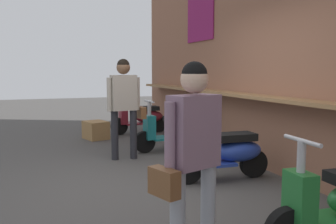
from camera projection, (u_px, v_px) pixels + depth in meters
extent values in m
plane|color=#474442|center=(153.00, 188.00, 4.78)|extent=(33.19, 33.19, 0.00)
cube|color=#8C5B44|center=(288.00, 48.00, 5.28)|extent=(11.85, 0.25, 3.66)
cube|color=olive|center=(268.00, 98.00, 5.25)|extent=(10.67, 0.36, 0.05)
cube|color=#841E56|center=(200.00, 6.00, 7.58)|extent=(1.21, 0.02, 1.42)
ellipsoid|color=maroon|center=(149.00, 116.00, 9.04)|extent=(0.41, 0.72, 0.30)
cube|color=black|center=(147.00, 108.00, 9.00)|extent=(0.33, 0.56, 0.10)
cube|color=maroon|center=(135.00, 123.00, 8.92)|extent=(0.40, 0.52, 0.04)
cube|color=maroon|center=(123.00, 115.00, 8.78)|extent=(0.29, 0.17, 0.44)
cylinder|color=#B7B7BC|center=(123.00, 109.00, 8.76)|extent=(0.07, 0.07, 0.70)
cylinder|color=#B7B7BC|center=(123.00, 95.00, 8.72)|extent=(0.46, 0.06, 0.04)
cylinder|color=black|center=(119.00, 126.00, 8.77)|extent=(0.12, 0.40, 0.40)
cylinder|color=black|center=(159.00, 124.00, 9.16)|extent=(0.12, 0.40, 0.40)
ellipsoid|color=#197075|center=(181.00, 129.00, 7.11)|extent=(0.41, 0.72, 0.30)
cube|color=black|center=(179.00, 119.00, 7.06)|extent=(0.32, 0.56, 0.10)
cube|color=#197075|center=(164.00, 138.00, 6.99)|extent=(0.40, 0.52, 0.04)
cube|color=#197075|center=(149.00, 127.00, 6.85)|extent=(0.29, 0.17, 0.44)
cylinder|color=#B7B7BC|center=(149.00, 120.00, 6.83)|extent=(0.07, 0.07, 0.70)
cylinder|color=#B7B7BC|center=(149.00, 101.00, 6.79)|extent=(0.46, 0.06, 0.04)
cylinder|color=black|center=(144.00, 142.00, 6.84)|extent=(0.12, 0.40, 0.40)
cylinder|color=black|center=(193.00, 138.00, 7.22)|extent=(0.12, 0.40, 0.40)
ellipsoid|color=#233D9E|center=(238.00, 151.00, 5.16)|extent=(0.41, 0.72, 0.30)
cube|color=black|center=(235.00, 137.00, 5.13)|extent=(0.32, 0.56, 0.10)
cube|color=#233D9E|center=(215.00, 163.00, 5.07)|extent=(0.40, 0.52, 0.04)
cube|color=#233D9E|center=(195.00, 149.00, 4.96)|extent=(0.29, 0.17, 0.44)
cylinder|color=#B7B7BC|center=(195.00, 139.00, 4.94)|extent=(0.07, 0.07, 0.70)
cylinder|color=#B7B7BC|center=(195.00, 113.00, 4.90)|extent=(0.46, 0.05, 0.04)
cylinder|color=black|center=(188.00, 169.00, 4.96)|extent=(0.12, 0.40, 0.40)
cylinder|color=black|center=(254.00, 163.00, 5.26)|extent=(0.12, 0.40, 0.40)
cube|color=#237533|center=(329.00, 220.00, 3.14)|extent=(0.42, 0.53, 0.04)
cube|color=#237533|center=(300.00, 198.00, 3.03)|extent=(0.29, 0.18, 0.44)
cylinder|color=#B7B7BC|center=(300.00, 183.00, 3.02)|extent=(0.07, 0.07, 0.70)
cylinder|color=#B7B7BC|center=(302.00, 141.00, 2.98)|extent=(0.46, 0.07, 0.04)
cylinder|color=#999EA8|center=(208.00, 212.00, 2.95)|extent=(0.12, 0.12, 0.78)
cylinder|color=#999EA8|center=(178.00, 220.00, 2.79)|extent=(0.12, 0.12, 0.78)
cube|color=gray|center=(194.00, 131.00, 2.80)|extent=(0.31, 0.43, 0.55)
sphere|color=beige|center=(194.00, 79.00, 2.75)|extent=(0.21, 0.21, 0.21)
sphere|color=black|center=(194.00, 74.00, 2.75)|extent=(0.19, 0.19, 0.19)
cylinder|color=gray|center=(216.00, 131.00, 2.95)|extent=(0.08, 0.08, 0.52)
cylinder|color=gray|center=(170.00, 138.00, 2.65)|extent=(0.08, 0.08, 0.52)
cube|color=brown|center=(164.00, 182.00, 2.63)|extent=(0.28, 0.18, 0.20)
cylinder|color=#232328|center=(115.00, 135.00, 6.28)|extent=(0.12, 0.12, 0.84)
cylinder|color=#232328|center=(133.00, 134.00, 6.37)|extent=(0.12, 0.12, 0.84)
cube|color=#ADA393|center=(124.00, 93.00, 6.24)|extent=(0.24, 0.44, 0.60)
sphere|color=brown|center=(123.00, 68.00, 6.20)|extent=(0.23, 0.23, 0.23)
sphere|color=black|center=(123.00, 65.00, 6.19)|extent=(0.21, 0.21, 0.21)
cylinder|color=#ADA393|center=(109.00, 95.00, 6.14)|extent=(0.08, 0.08, 0.56)
cylinder|color=#ADA393|center=(138.00, 94.00, 6.36)|extent=(0.08, 0.08, 0.56)
cube|color=brown|center=(141.00, 113.00, 6.44)|extent=(0.27, 0.12, 0.20)
cube|color=olive|center=(96.00, 130.00, 8.23)|extent=(0.64, 0.57, 0.39)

